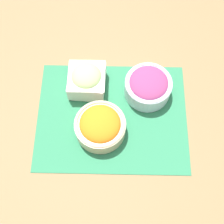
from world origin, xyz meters
The scene contains 5 objects.
ground_plane centered at (0.00, 0.00, 0.00)m, with size 3.00×3.00×0.00m, color olive.
placemat centered at (0.00, 0.00, 0.00)m, with size 0.48×0.38×0.00m.
carrot_bowl centered at (-0.04, -0.05, 0.04)m, with size 0.16×0.16×0.08m.
onion_bowl centered at (0.12, 0.09, 0.05)m, with size 0.15×0.15×0.08m.
cucumber_bowl centered at (-0.08, 0.11, 0.05)m, with size 0.12×0.12×0.09m.
Camera 1 is at (0.01, -0.40, 0.93)m, focal length 50.00 mm.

